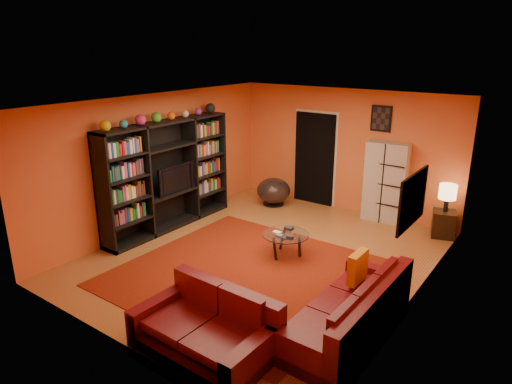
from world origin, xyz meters
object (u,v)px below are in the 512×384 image
Objects in this scene: storage_cabinet at (385,182)px; sofa at (352,313)px; tv at (173,178)px; entertainment_unit at (168,176)px; table_lamp at (448,192)px; loveseat at (210,326)px; side_table at (443,224)px; coffee_table at (286,237)px; bowl_chair at (273,191)px.

sofa is at bearing -80.05° from storage_cabinet.
storage_cabinet is at bearing -50.20° from tv.
entertainment_unit is 5.76× the size of table_lamp.
loveseat is 5.25m from side_table.
table_lamp is (0.00, 0.00, 0.62)m from side_table.
loveseat is (3.17, -2.41, -0.77)m from entertainment_unit.
sofa is at bearing -91.68° from side_table.
coffee_table is at bearing -111.35° from storage_cabinet.
loveseat is (-1.24, -1.25, -0.00)m from sofa.
table_lamp is at bearing -60.24° from tv.
coffee_table is 2.73m from storage_cabinet.
entertainment_unit is at bearing -112.43° from bowl_chair.
entertainment_unit is at bearing -149.59° from table_lamp.
coffee_table is at bearing 4.63° from entertainment_unit.
bowl_chair reaches higher than coffee_table.
coffee_table is (2.57, 0.21, -0.69)m from entertainment_unit.
entertainment_unit is at bearing -149.59° from side_table.
loveseat is at bearing -37.27° from entertainment_unit.
bowl_chair is 3.65m from table_lamp.
tv is at bearing 52.37° from loveseat.
entertainment_unit is 1.80× the size of loveseat.
sofa is 4.16m from storage_cabinet.
tv is 4.60m from sofa.
entertainment_unit is 4.06m from loveseat.
loveseat is at bearing -77.18° from coffee_table.
tv is at bearing -112.21° from bowl_chair.
tv is at bearing -177.47° from coffee_table.
entertainment_unit reaches higher than coffee_table.
entertainment_unit reaches higher than storage_cabinet.
storage_cabinet is 1.24m from table_lamp.
entertainment_unit reaches higher than sofa.
sofa is at bearing -14.81° from entertainment_unit.
loveseat is 1.02× the size of storage_cabinet.
sofa is 1.76m from loveseat.
tv is 1.25× the size of bowl_chair.
tv is at bearing -146.00° from storage_cabinet.
side_table is at bearing 0.00° from table_lamp.
storage_cabinet reaches higher than bowl_chair.
sofa reaches higher than side_table.
entertainment_unit is 6.00× the size of side_table.
coffee_table is at bearing 143.84° from sofa.
table_lamp is (3.59, 0.38, 0.54)m from bowl_chair.
tv is at bearing -150.24° from table_lamp.
side_table is (4.47, 2.56, -0.74)m from tv.
side_table reaches higher than coffee_table.
storage_cabinet is 3.13× the size of table_lamp.
storage_cabinet is 1.36m from side_table.
side_table is at bearing 88.94° from sofa.
table_lamp is (4.47, 2.56, -0.12)m from tv.
entertainment_unit reaches higher than tv.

